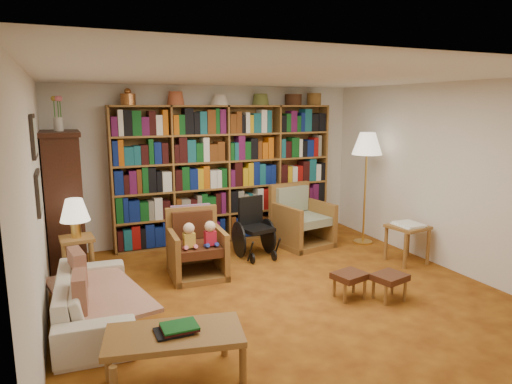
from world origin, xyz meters
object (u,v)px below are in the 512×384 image
sofa (94,299)px  coffee_table (174,338)px  floor_lamp (367,148)px  side_table_papers (408,232)px  side_table_lamp (78,251)px  armchair_leather (195,248)px  wheelchair (254,229)px  footstool_b (390,279)px  footstool_a (350,277)px  armchair_sage (300,222)px

sofa → coffee_table: size_ratio=1.53×
floor_lamp → side_table_papers: 1.48m
side_table_lamp → coffee_table: size_ratio=0.53×
armchair_leather → floor_lamp: floor_lamp is taller
wheelchair → side_table_papers: (1.86, -1.14, 0.05)m
side_table_lamp → coffee_table: (0.62, -2.46, -0.07)m
side_table_papers → footstool_b: side_table_papers is taller
wheelchair → floor_lamp: (1.86, -0.14, 1.14)m
sofa → floor_lamp: size_ratio=0.99×
side_table_lamp → side_table_papers: size_ratio=1.09×
side_table_papers → wheelchair: bearing=148.5°
coffee_table → wheelchair: bearing=55.9°
footstool_a → wheelchair: bearing=102.4°
wheelchair → footstool_a: size_ratio=2.08×
floor_lamp → sofa: bearing=-163.9°
armchair_leather → wheelchair: (1.01, 0.41, 0.03)m
wheelchair → armchair_leather: bearing=-157.8°
armchair_sage → sofa: bearing=-153.8°
side_table_lamp → footstool_b: (3.23, -1.86, -0.19)m
wheelchair → footstool_b: 2.23m
floor_lamp → footstool_a: size_ratio=4.27×
armchair_leather → coffee_table: (-0.81, -2.27, 0.02)m
footstool_a → armchair_leather: bearing=134.4°
sofa → coffee_table: bearing=-155.2°
sofa → armchair_sage: 3.60m
armchair_leather → armchair_sage: bearing=18.9°
armchair_sage → footstool_b: armchair_sage is taller
armchair_sage → coffee_table: size_ratio=0.83×
armchair_leather → side_table_papers: bearing=-14.2°
sofa → wheelchair: size_ratio=2.04×
side_table_lamp → armchair_leather: size_ratio=0.70×
armchair_leather → footstool_b: armchair_leather is taller
footstool_a → coffee_table: size_ratio=0.36×
armchair_leather → footstool_a: 2.03m
footstool_a → floor_lamp: bearing=49.8°
armchair_sage → side_table_lamp: bearing=-172.1°
armchair_leather → floor_lamp: bearing=5.5°
wheelchair → footstool_a: bearing=-77.6°
floor_lamp → coffee_table: (-3.68, -2.55, -1.16)m
side_table_lamp → wheelchair: wheelchair is taller
armchair_sage → floor_lamp: floor_lamp is taller
wheelchair → footstool_b: (0.80, -2.08, -0.14)m
sofa → coffee_table: sofa is taller
side_table_lamp → footstool_a: size_ratio=1.48×
wheelchair → coffee_table: (-1.82, -2.68, -0.02)m
armchair_leather → side_table_papers: size_ratio=1.55×
side_table_lamp → armchair_sage: 3.36m
side_table_lamp → armchair_sage: (3.33, 0.46, -0.08)m
armchair_sage → floor_lamp: size_ratio=0.54×
sofa → footstool_b: size_ratio=4.19×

